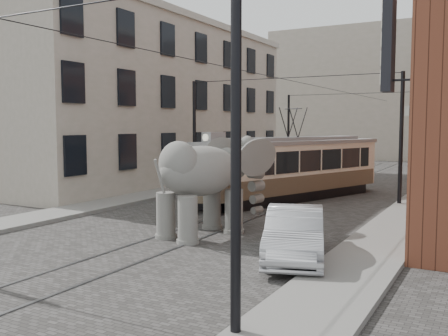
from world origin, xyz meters
The scene contains 10 objects.
ground centered at (0.00, 0.00, 0.00)m, with size 120.00×120.00×0.00m, color #484542.
tram_rails centered at (0.00, 0.00, 0.01)m, with size 1.54×80.00×0.02m, color slate, non-canonical shape.
sidewalk_right centered at (6.00, 0.00, 0.07)m, with size 2.00×60.00×0.15m, color slate.
sidewalk_left centered at (-6.50, 0.00, 0.07)m, with size 2.00×60.00×0.15m, color slate.
stucco_building centered at (-11.00, 10.00, 5.00)m, with size 7.00×24.00×10.00m, color #9E9582.
distant_block centered at (0.00, 40.00, 7.00)m, with size 28.00×10.00×14.00m, color #9E9582.
catenary centered at (-0.20, 5.00, 3.00)m, with size 11.00×30.20×6.00m, color black, non-canonical shape.
tram centered at (0.24, 5.65, 2.23)m, with size 2.32×11.26×4.47m, color beige, non-canonical shape.
elephant centered at (0.45, -3.32, 1.65)m, with size 2.97×5.39×3.30m, color slate, non-canonical shape.
parked_car centered at (4.25, -4.68, 0.71)m, with size 1.51×4.29×1.42m, color #A4A4A9.
Camera 1 is at (9.00, -17.37, 3.65)m, focal length 40.39 mm.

